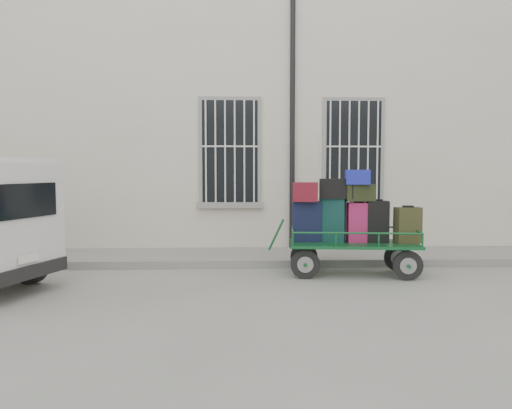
{
  "coord_description": "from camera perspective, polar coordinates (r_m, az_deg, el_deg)",
  "views": [
    {
      "loc": [
        -0.25,
        -7.9,
        1.86
      ],
      "look_at": [
        0.09,
        1.0,
        1.23
      ],
      "focal_mm": 35.0,
      "sensor_mm": 36.0,
      "label": 1
    }
  ],
  "objects": [
    {
      "name": "ground",
      "position": [
        8.12,
        -0.36,
        -9.23
      ],
      "size": [
        80.0,
        80.0,
        0.0
      ],
      "primitive_type": "plane",
      "color": "slate",
      "rests_on": "ground"
    },
    {
      "name": "building",
      "position": [
        13.45,
        -1.13,
        8.87
      ],
      "size": [
        24.0,
        5.15,
        6.0
      ],
      "color": "beige",
      "rests_on": "ground"
    },
    {
      "name": "sidewalk",
      "position": [
        10.26,
        -0.76,
        -6.01
      ],
      "size": [
        24.0,
        1.7,
        0.15
      ],
      "primitive_type": "cube",
      "color": "slate",
      "rests_on": "ground"
    },
    {
      "name": "luggage_cart",
      "position": [
        8.93,
        10.56,
        -2.02
      ],
      "size": [
        2.66,
        1.24,
        1.86
      ],
      "rotation": [
        0.0,
        0.0,
        -0.1
      ],
      "color": "black",
      "rests_on": "ground"
    }
  ]
}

